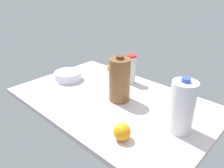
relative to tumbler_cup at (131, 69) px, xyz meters
The scene contains 7 objects.
countertop 29.23cm from the tumbler_cup, 104.72° to the left, with size 120.00×76.00×3.00cm, color silver.
tumbler_cup is the anchor object (origin of this frame).
mixing_bowl 45.07cm from the tumbler_cup, 37.08° to the left, with size 19.07×19.07×6.15cm, color silver.
milk_jug 57.07cm from the tumbler_cup, 152.73° to the left, with size 11.66×11.66×27.16cm.
chocolate_milk_jug 25.82cm from the tumbler_cup, 114.09° to the left, with size 12.38×12.38×27.54cm.
orange_far_back 22.60cm from the tumbler_cup, 10.59° to the right, with size 7.91×7.91×7.91cm, color orange.
orange_beside_bowl 61.32cm from the tumbler_cup, 125.34° to the left, with size 8.03×8.03×8.03cm, color orange.
Camera 1 is at (-79.07, 84.27, 68.34)cm, focal length 35.00 mm.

